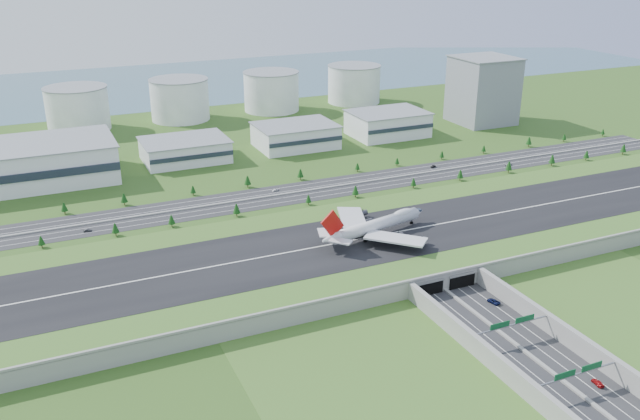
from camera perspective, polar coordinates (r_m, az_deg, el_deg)
name	(u,v)px	position (r m, az deg, el deg)	size (l,w,h in m)	color
ground	(390,248)	(348.46, 5.93, -3.19)	(1200.00, 1200.00, 0.00)	#274A17
airfield_deck	(391,241)	(346.69, 5.96, -2.58)	(520.00, 100.00, 9.20)	gray
underpass_road	(518,339)	(275.94, 16.36, -10.39)	(38.80, 120.40, 8.00)	#28282B
sign_gantry_near	(512,326)	(276.92, 15.86, -9.35)	(38.70, 0.70, 9.80)	gray
sign_gantry_far	(578,375)	(255.92, 20.88, -12.83)	(38.70, 0.70, 9.80)	gray
north_expressway	(316,190)	(426.85, -0.37, 1.71)	(560.00, 36.00, 0.12)	#28282B
tree_row	(347,180)	(431.08, 2.27, 2.51)	(502.09, 48.40, 8.01)	#3D2819
hangar_west	(17,165)	(476.59, -24.16, 3.49)	(120.00, 60.00, 25.00)	silver
hangar_mid_a	(185,150)	(493.17, -11.30, 4.96)	(58.00, 42.00, 15.00)	silver
hangar_mid_b	(295,136)	(517.03, -2.08, 6.26)	(58.00, 42.00, 17.00)	silver
hangar_mid_c	(388,124)	(550.64, 5.71, 7.24)	(58.00, 42.00, 19.00)	silver
office_tower	(483,91)	(602.35, 13.55, 9.76)	(46.00, 46.00, 55.00)	gray
fuel_tank_a	(78,109)	(597.85, -19.74, 8.02)	(50.00, 50.00, 35.00)	silver
fuel_tank_b	(180,100)	(609.60, -11.73, 9.08)	(50.00, 50.00, 35.00)	silver
fuel_tank_c	(271,92)	(632.65, -4.12, 9.92)	(50.00, 50.00, 35.00)	silver
fuel_tank_d	(354,84)	(665.83, 2.88, 10.54)	(50.00, 50.00, 35.00)	silver
bay_water	(177,82)	(783.18, -11.97, 10.49)	(1200.00, 260.00, 0.06)	#3C6273
boeing_747	(375,225)	(339.15, 4.68, -1.29)	(66.46, 62.12, 20.86)	silver
car_0	(476,338)	(277.79, 13.02, -10.42)	(1.74, 4.31, 1.47)	silver
car_1	(538,387)	(256.54, 17.87, -13.97)	(1.46, 4.19, 1.38)	silver
car_2	(494,301)	(304.84, 14.41, -7.46)	(2.80, 6.06, 1.69)	#0A1136
car_3	(598,383)	(265.37, 22.35, -13.30)	(2.21, 5.44, 1.58)	maroon
car_4	(88,230)	(386.05, -18.98, -1.63)	(1.79, 4.46, 1.52)	#4D4E52
car_5	(433,166)	(476.04, 9.51, 3.64)	(1.57, 4.51, 1.49)	black
car_6	(509,164)	(491.92, 15.61, 3.73)	(2.63, 5.70, 1.58)	#A1A1A5
car_7	(275,190)	(425.35, -3.80, 1.69)	(1.83, 4.51, 1.31)	white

